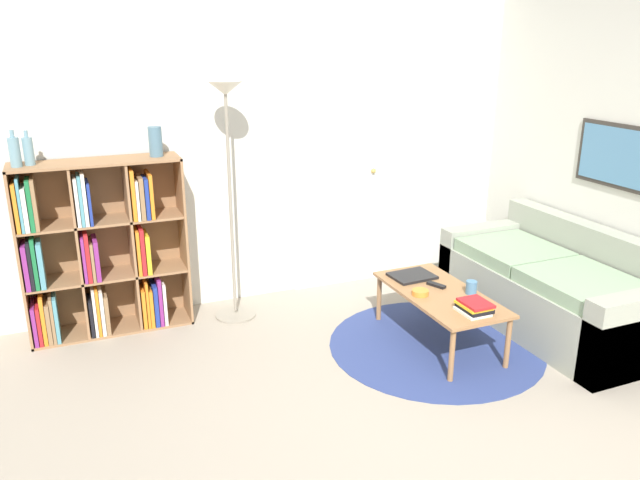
# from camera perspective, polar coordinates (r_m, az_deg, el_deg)

# --- Properties ---
(wall_back) EXTENTS (7.29, 0.11, 2.60)m
(wall_back) POSITION_cam_1_polar(r_m,az_deg,el_deg) (5.09, -4.05, 8.90)
(wall_back) COLOR silver
(wall_back) RESTS_ON ground_plane
(wall_right) EXTENTS (0.08, 5.68, 2.60)m
(wall_right) POSITION_cam_1_polar(r_m,az_deg,el_deg) (5.12, 25.00, 7.43)
(wall_right) COLOR silver
(wall_right) RESTS_ON ground_plane
(rug) EXTENTS (1.51, 1.51, 0.01)m
(rug) POSITION_cam_1_polar(r_m,az_deg,el_deg) (4.59, 10.49, -9.43)
(rug) COLOR navy
(rug) RESTS_ON ground_plane
(bookshelf) EXTENTS (1.15, 0.34, 1.28)m
(bookshelf) POSITION_cam_1_polar(r_m,az_deg,el_deg) (4.80, -19.65, -1.19)
(bookshelf) COLOR #936B47
(bookshelf) RESTS_ON ground_plane
(floor_lamp) EXTENTS (0.32, 0.32, 1.81)m
(floor_lamp) POSITION_cam_1_polar(r_m,az_deg,el_deg) (4.61, -8.43, 8.72)
(floor_lamp) COLOR gray
(floor_lamp) RESTS_ON ground_plane
(couch) EXTENTS (0.85, 1.75, 0.75)m
(couch) POSITION_cam_1_polar(r_m,az_deg,el_deg) (5.06, 20.86, -4.26)
(couch) COLOR gray
(couch) RESTS_ON ground_plane
(coffee_table) EXTENTS (0.52, 1.06, 0.39)m
(coffee_table) POSITION_cam_1_polar(r_m,az_deg,el_deg) (4.50, 10.90, -5.15)
(coffee_table) COLOR #996B42
(coffee_table) RESTS_ON ground_plane
(laptop) EXTENTS (0.33, 0.26, 0.02)m
(laptop) POSITION_cam_1_polar(r_m,az_deg,el_deg) (4.72, 8.41, -3.26)
(laptop) COLOR black
(laptop) RESTS_ON coffee_table
(bowl) EXTENTS (0.12, 0.12, 0.04)m
(bowl) POSITION_cam_1_polar(r_m,az_deg,el_deg) (4.41, 9.15, -4.76)
(bowl) COLOR orange
(bowl) RESTS_ON coffee_table
(book_stack_on_table) EXTENTS (0.19, 0.22, 0.08)m
(book_stack_on_table) POSITION_cam_1_polar(r_m,az_deg,el_deg) (4.21, 13.92, -5.95)
(book_stack_on_table) COLOR silver
(book_stack_on_table) RESTS_ON coffee_table
(cup) EXTENTS (0.08, 0.08, 0.09)m
(cup) POSITION_cam_1_polar(r_m,az_deg,el_deg) (4.49, 13.67, -4.23)
(cup) COLOR teal
(cup) RESTS_ON coffee_table
(remote) EXTENTS (0.10, 0.15, 0.02)m
(remote) POSITION_cam_1_polar(r_m,az_deg,el_deg) (4.58, 10.59, -4.07)
(remote) COLOR black
(remote) RESTS_ON coffee_table
(bottle_left) EXTENTS (0.07, 0.07, 0.24)m
(bottle_left) POSITION_cam_1_polar(r_m,az_deg,el_deg) (4.59, -26.14, 7.26)
(bottle_left) COLOR #6B93A3
(bottle_left) RESTS_ON bookshelf
(bottle_middle) EXTENTS (0.07, 0.07, 0.23)m
(bottle_middle) POSITION_cam_1_polar(r_m,az_deg,el_deg) (4.62, -25.11, 7.40)
(bottle_middle) COLOR #6B93A3
(bottle_middle) RESTS_ON bookshelf
(vase_on_shelf) EXTENTS (0.10, 0.10, 0.21)m
(vase_on_shelf) POSITION_cam_1_polar(r_m,az_deg,el_deg) (4.65, -14.81, 8.70)
(vase_on_shelf) COLOR slate
(vase_on_shelf) RESTS_ON bookshelf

